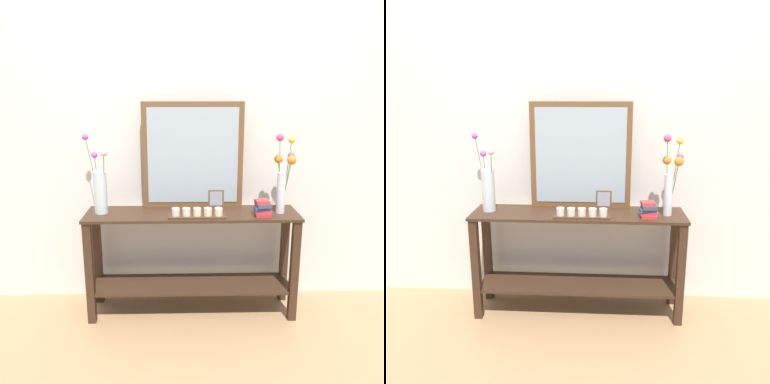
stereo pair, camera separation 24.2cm
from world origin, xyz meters
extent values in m
cube|color=#A87F56|center=(0.00, 0.00, -0.01)|extent=(7.00, 6.00, 0.02)
cube|color=silver|center=(0.00, 0.31, 1.35)|extent=(6.40, 0.08, 2.70)
cube|color=#382316|center=(0.00, 0.00, 0.77)|extent=(1.53, 0.37, 0.02)
cube|color=#382316|center=(0.00, 0.00, 0.21)|extent=(1.47, 0.33, 0.02)
cube|color=#382316|center=(-0.72, -0.15, 0.38)|extent=(0.06, 0.06, 0.76)
cube|color=#382316|center=(0.72, -0.15, 0.38)|extent=(0.06, 0.06, 0.76)
cube|color=#382316|center=(-0.72, 0.15, 0.38)|extent=(0.06, 0.06, 0.76)
cube|color=#382316|center=(0.72, 0.15, 0.38)|extent=(0.06, 0.06, 0.76)
cube|color=brown|center=(0.01, 0.16, 1.17)|extent=(0.74, 0.03, 0.78)
cube|color=#9EADB7|center=(0.01, 0.14, 1.17)|extent=(0.66, 0.00, 0.70)
cylinder|color=silver|center=(-0.65, 0.01, 0.93)|extent=(0.09, 0.09, 0.30)
cylinder|color=#4C753D|center=(-0.67, 0.03, 0.99)|extent=(0.04, 0.07, 0.39)
sphere|color=#B24CB7|center=(-0.69, 0.06, 1.19)|extent=(0.04, 0.04, 0.04)
cylinder|color=#4C753D|center=(-0.70, 0.05, 1.05)|extent=(0.11, 0.09, 0.52)
sphere|color=#B24CB7|center=(-0.75, 0.09, 1.31)|extent=(0.04, 0.04, 0.04)
cylinder|color=#4C753D|center=(-0.62, -0.01, 1.01)|extent=(0.03, 0.05, 0.42)
sphere|color=silver|center=(-0.60, -0.03, 1.22)|extent=(0.05, 0.05, 0.05)
cylinder|color=silver|center=(0.63, -0.02, 0.92)|extent=(0.06, 0.06, 0.30)
cylinder|color=#4C753D|center=(0.63, 0.03, 0.97)|extent=(0.02, 0.08, 0.36)
sphere|color=orange|center=(0.62, 0.06, 1.15)|extent=(0.06, 0.06, 0.06)
cylinder|color=#4C753D|center=(0.61, -0.01, 1.06)|extent=(0.02, 0.01, 0.52)
sphere|color=#EA4275|center=(0.61, -0.01, 1.32)|extent=(0.05, 0.05, 0.05)
cylinder|color=#4C753D|center=(0.67, 0.00, 1.05)|extent=(0.07, 0.04, 0.50)
sphere|color=yellow|center=(0.70, 0.02, 1.29)|extent=(0.05, 0.05, 0.05)
cylinder|color=#4C753D|center=(0.66, -0.04, 0.98)|extent=(0.05, 0.04, 0.37)
sphere|color=orange|center=(0.68, -0.05, 1.17)|extent=(0.06, 0.06, 0.06)
cylinder|color=#4C753D|center=(0.68, 0.02, 0.99)|extent=(0.07, 0.09, 0.38)
sphere|color=#EA4275|center=(0.71, 0.06, 1.17)|extent=(0.05, 0.05, 0.05)
cube|color=#472D1C|center=(0.03, -0.11, 0.78)|extent=(0.39, 0.09, 0.01)
cylinder|color=beige|center=(-0.12, -0.11, 0.82)|extent=(0.06, 0.06, 0.05)
cylinder|color=beige|center=(-0.04, -0.11, 0.82)|extent=(0.06, 0.06, 0.05)
cylinder|color=beige|center=(0.03, -0.11, 0.82)|extent=(0.06, 0.06, 0.05)
cylinder|color=beige|center=(0.11, -0.11, 0.82)|extent=(0.06, 0.06, 0.05)
cylinder|color=beige|center=(0.18, -0.11, 0.82)|extent=(0.06, 0.06, 0.05)
cube|color=brown|center=(0.18, 0.15, 0.84)|extent=(0.12, 0.01, 0.13)
cube|color=#9A99AE|center=(0.18, 0.14, 0.84)|extent=(0.09, 0.00, 0.11)
cube|color=#C63338|center=(0.50, -0.09, 0.79)|extent=(0.11, 0.09, 0.03)
cube|color=#C63338|center=(0.49, -0.09, 0.81)|extent=(0.12, 0.07, 0.02)
cube|color=#2D519E|center=(0.49, -0.09, 0.83)|extent=(0.11, 0.08, 0.02)
cube|color=#424247|center=(0.49, -0.09, 0.86)|extent=(0.11, 0.10, 0.03)
cube|color=#C63338|center=(0.49, -0.08, 0.88)|extent=(0.10, 0.09, 0.02)
camera|label=1|loc=(-0.07, -2.77, 1.64)|focal=37.73mm
camera|label=2|loc=(0.17, -2.76, 1.64)|focal=37.73mm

